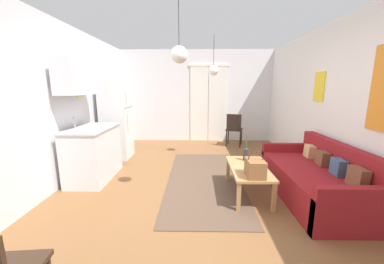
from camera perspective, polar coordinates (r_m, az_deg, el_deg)
name	(u,v)px	position (r m, az deg, el deg)	size (l,w,h in m)	color
ground_plane	(196,198)	(3.48, 1.08, -16.61)	(4.95, 7.62, 0.10)	brown
wall_back	(197,97)	(6.63, 1.26, 9.00)	(4.55, 0.13, 2.62)	silver
wall_right	(361,107)	(3.80, 37.15, 5.05)	(0.12, 7.22, 2.62)	white
wall_left	(37,107)	(3.80, -34.86, 5.28)	(0.12, 7.22, 2.62)	silver
area_rug	(204,179)	(3.99, 3.16, -11.91)	(1.24, 2.89, 0.01)	brown
couch	(317,180)	(3.77, 29.36, -10.57)	(0.90, 1.92, 0.79)	maroon
coffee_table	(248,170)	(3.45, 14.19, -9.45)	(0.53, 1.05, 0.43)	#B27F4C
bamboo_vase	(246,154)	(3.68, 13.58, -5.59)	(0.09, 0.09, 0.41)	#2D2D33
handbag	(255,168)	(3.07, 15.82, -8.80)	(0.22, 0.31, 0.34)	brown
refrigerator	(116,120)	(5.27, -18.72, 3.04)	(0.59, 0.61, 1.74)	white
kitchen_counter	(90,137)	(4.20, -24.48, -1.10)	(0.63, 1.11, 2.01)	silver
accent_chair	(234,128)	(6.07, 10.70, 1.02)	(0.51, 0.50, 0.89)	black
pendant_lamp_near	(179,55)	(2.91, -3.31, 19.11)	(0.21, 0.21, 0.76)	black
pendant_lamp_far	(213,70)	(4.83, 5.49, 15.42)	(0.21, 0.21, 0.81)	black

